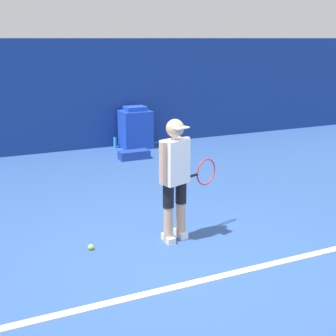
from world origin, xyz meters
name	(u,v)px	position (x,y,z in m)	size (l,w,h in m)	color
ground_plane	(174,259)	(0.00, 0.00, 0.00)	(24.00, 24.00, 0.00)	#2D5193
back_wall	(58,96)	(0.00, 5.94, 1.24)	(24.00, 0.10, 2.48)	navy
court_baseline	(198,282)	(0.00, -0.60, 0.01)	(21.60, 0.10, 0.01)	white
tennis_player	(176,175)	(0.27, 0.51, 0.85)	(0.95, 0.43, 1.55)	tan
tennis_ball	(91,247)	(-0.80, 0.65, 0.03)	(0.07, 0.07, 0.07)	#D1E533
covered_chair	(136,128)	(1.66, 5.55, 0.46)	(0.67, 0.58, 0.97)	blue
equipment_bag	(134,155)	(1.25, 4.57, 0.09)	(0.65, 0.29, 0.18)	#1E3D99
water_bottle	(115,142)	(1.21, 5.72, 0.13)	(0.08, 0.08, 0.28)	#33ADD6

